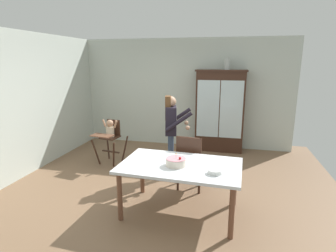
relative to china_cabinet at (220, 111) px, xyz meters
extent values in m
plane|color=brown|center=(-0.92, -2.37, -0.98)|extent=(6.24, 6.24, 0.00)
cube|color=beige|center=(-0.92, 0.26, 0.37)|extent=(5.32, 0.06, 2.70)
cube|color=beige|center=(-3.55, -2.37, 0.37)|extent=(0.06, 5.32, 2.70)
cube|color=#382116|center=(0.00, 0.00, -0.03)|extent=(1.13, 0.42, 1.91)
cube|color=#382116|center=(0.00, 0.00, 0.95)|extent=(1.19, 0.48, 0.04)
cube|color=silver|center=(-0.27, -0.21, 0.07)|extent=(0.51, 0.01, 1.34)
cube|color=silver|center=(0.27, -0.21, 0.07)|extent=(0.51, 0.01, 1.34)
cube|color=#382116|center=(0.00, 0.00, 0.07)|extent=(1.05, 0.36, 0.02)
cylinder|color=#B2B7B2|center=(0.12, 0.00, 1.08)|extent=(0.13, 0.13, 0.22)
cylinder|color=#B2B7B2|center=(0.12, 0.00, 1.22)|extent=(0.07, 0.07, 0.05)
cylinder|color=#382116|center=(-2.47, -1.60, -0.70)|extent=(0.15, 0.12, 0.56)
cylinder|color=#382116|center=(-2.03, -1.67, -0.70)|extent=(0.12, 0.15, 0.56)
cylinder|color=#382116|center=(-2.40, -1.17, -0.70)|extent=(0.12, 0.15, 0.56)
cylinder|color=#382116|center=(-1.96, -1.24, -0.70)|extent=(0.15, 0.12, 0.56)
cube|color=#382116|center=(-2.21, -1.42, -0.73)|extent=(0.42, 0.11, 0.02)
cube|color=#382116|center=(-2.21, -1.42, -0.41)|extent=(0.39, 0.39, 0.02)
cube|color=#382116|center=(-2.19, -1.27, -0.23)|extent=(0.31, 0.08, 0.34)
cube|color=brown|center=(-2.26, -1.69, -0.30)|extent=(0.47, 0.31, 0.02)
cylinder|color=beige|center=(-2.21, -1.40, -0.29)|extent=(0.17, 0.17, 0.22)
sphere|color=tan|center=(-2.21, -1.40, -0.11)|extent=(0.15, 0.15, 0.15)
cylinder|color=tan|center=(-2.35, -1.38, -0.12)|extent=(0.10, 0.06, 0.17)
cylinder|color=tan|center=(-2.07, -1.42, -0.12)|extent=(0.10, 0.06, 0.17)
cylinder|color=#33425B|center=(-0.80, -1.82, -0.57)|extent=(0.11, 0.11, 0.82)
cylinder|color=#33425B|center=(-0.83, -1.65, -0.57)|extent=(0.11, 0.11, 0.82)
cube|color=black|center=(-0.82, -1.74, 0.10)|extent=(0.27, 0.40, 0.52)
cube|color=white|center=(-0.71, -1.71, 0.10)|extent=(0.02, 0.06, 0.49)
sphere|color=tan|center=(-0.82, -1.74, 0.45)|extent=(0.19, 0.19, 0.19)
cube|color=brown|center=(-0.87, -1.75, 0.33)|extent=(0.14, 0.22, 0.44)
cylinder|color=black|center=(-0.64, -1.90, 0.11)|extent=(0.49, 0.18, 0.37)
sphere|color=tan|center=(-0.48, -1.87, 0.00)|extent=(0.08, 0.08, 0.08)
cylinder|color=black|center=(-0.72, -1.51, 0.11)|extent=(0.49, 0.18, 0.37)
sphere|color=tan|center=(-0.57, -1.47, 0.00)|extent=(0.08, 0.08, 0.08)
cube|color=silver|center=(-0.39, -3.01, -0.26)|extent=(1.72, 1.10, 0.04)
cylinder|color=brown|center=(-1.16, -3.39, -0.63)|extent=(0.07, 0.07, 0.70)
cylinder|color=brown|center=(0.33, -3.46, -0.63)|extent=(0.07, 0.07, 0.70)
cylinder|color=brown|center=(-1.12, -2.55, -0.63)|extent=(0.07, 0.07, 0.70)
cylinder|color=brown|center=(0.37, -2.63, -0.63)|extent=(0.07, 0.07, 0.70)
cylinder|color=beige|center=(-0.44, -3.07, -0.19)|extent=(0.28, 0.28, 0.10)
cylinder|color=pink|center=(-0.44, -3.07, -0.14)|extent=(0.27, 0.27, 0.01)
cylinder|color=#F2E5CC|center=(-0.44, -3.07, -0.11)|extent=(0.01, 0.01, 0.06)
cone|color=yellow|center=(-0.44, -3.07, -0.06)|extent=(0.02, 0.02, 0.02)
sphere|color=red|center=(-0.38, -3.10, -0.12)|extent=(0.04, 0.04, 0.04)
cylinder|color=silver|center=(0.10, -3.22, -0.22)|extent=(0.18, 0.18, 0.05)
cylinder|color=#382116|center=(-0.15, -2.02, -0.76)|extent=(0.04, 0.04, 0.45)
cylinder|color=#382116|center=(-0.52, -1.98, -0.76)|extent=(0.04, 0.04, 0.45)
cylinder|color=#382116|center=(-0.19, -2.38, -0.76)|extent=(0.04, 0.04, 0.45)
cylinder|color=#382116|center=(-0.56, -2.35, -0.76)|extent=(0.04, 0.04, 0.45)
cube|color=brown|center=(-0.35, -2.18, -0.52)|extent=(0.48, 0.48, 0.03)
cube|color=#382116|center=(-0.37, -2.38, -0.26)|extent=(0.42, 0.08, 0.48)
cylinder|color=#382116|center=(-0.18, -2.40, -0.26)|extent=(0.03, 0.03, 0.48)
cylinder|color=#382116|center=(-0.56, -2.36, -0.26)|extent=(0.03, 0.03, 0.48)
camera|label=1|loc=(0.25, -6.51, 1.17)|focal=28.87mm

